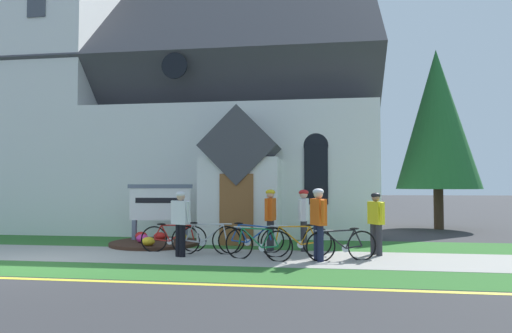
% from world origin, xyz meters
% --- Properties ---
extents(ground, '(140.00, 140.00, 0.00)m').
position_xyz_m(ground, '(0.00, 4.00, 0.00)').
color(ground, '#333335').
extents(sidewalk_slab, '(32.00, 2.47, 0.01)m').
position_xyz_m(sidewalk_slab, '(1.57, 1.52, 0.01)').
color(sidewalk_slab, '#99968E').
rests_on(sidewalk_slab, ground).
extents(grass_verge, '(32.00, 1.62, 0.01)m').
position_xyz_m(grass_verge, '(1.57, -0.52, 0.00)').
color(grass_verge, '#2D6628').
rests_on(grass_verge, ground).
extents(church_lawn, '(24.00, 2.38, 0.01)m').
position_xyz_m(church_lawn, '(1.57, 3.95, 0.00)').
color(church_lawn, '#2D6628').
rests_on(church_lawn, ground).
extents(curb_paint_stripe, '(28.00, 0.16, 0.01)m').
position_xyz_m(curb_paint_stripe, '(1.57, -1.48, 0.00)').
color(curb_paint_stripe, yellow).
rests_on(curb_paint_stripe, ground).
extents(church_building, '(14.11, 11.60, 12.16)m').
position_xyz_m(church_building, '(1.12, 9.68, 4.61)').
color(church_building, white).
rests_on(church_building, ground).
extents(church_sign, '(1.99, 0.26, 1.79)m').
position_xyz_m(church_sign, '(1.60, 3.76, 1.18)').
color(church_sign, slate).
rests_on(church_sign, ground).
extents(flower_bed, '(2.60, 2.60, 0.34)m').
position_xyz_m(flower_bed, '(1.60, 3.35, 0.08)').
color(flower_bed, '#382319').
rests_on(flower_bed, ground).
extents(bicycle_white, '(1.72, 0.35, 0.77)m').
position_xyz_m(bicycle_white, '(2.58, 2.15, 0.36)').
color(bicycle_white, black).
rests_on(bicycle_white, ground).
extents(bicycle_black, '(1.65, 0.53, 0.79)m').
position_xyz_m(bicycle_black, '(6.92, 1.34, 0.37)').
color(bicycle_black, black).
rests_on(bicycle_black, ground).
extents(bicycle_silver, '(1.74, 0.43, 0.82)m').
position_xyz_m(bicycle_silver, '(5.85, 1.75, 0.39)').
color(bicycle_silver, black).
rests_on(bicycle_silver, ground).
extents(bicycle_orange, '(1.78, 0.21, 0.84)m').
position_xyz_m(bicycle_orange, '(3.54, 1.82, 0.39)').
color(bicycle_orange, black).
rests_on(bicycle_orange, ground).
extents(bicycle_yellow, '(1.69, 0.40, 0.82)m').
position_xyz_m(bicycle_yellow, '(4.64, 2.19, 0.36)').
color(bicycle_yellow, black).
rests_on(bicycle_yellow, ground).
extents(bicycle_red, '(1.68, 0.54, 0.80)m').
position_xyz_m(bicycle_red, '(4.98, 1.16, 0.38)').
color(bicycle_red, black).
rests_on(bicycle_red, ground).
extents(cyclist_in_orange_jersey, '(0.39, 0.71, 1.69)m').
position_xyz_m(cyclist_in_orange_jersey, '(6.38, 1.20, 0.99)').
color(cyclist_in_orange_jersey, '#191E38').
rests_on(cyclist_in_orange_jersey, ground).
extents(cyclist_in_blue_jersey, '(0.29, 0.75, 1.64)m').
position_xyz_m(cyclist_in_blue_jersey, '(6.00, 2.68, 0.96)').
color(cyclist_in_blue_jersey, '#2D2D33').
rests_on(cyclist_in_blue_jersey, ground).
extents(cyclist_in_yellow_jersey, '(0.40, 0.73, 1.57)m').
position_xyz_m(cyclist_in_yellow_jersey, '(7.82, 2.27, 0.91)').
color(cyclist_in_yellow_jersey, '#2D2D33').
rests_on(cyclist_in_yellow_jersey, ground).
extents(cyclist_in_red_jersey, '(0.29, 0.71, 1.65)m').
position_xyz_m(cyclist_in_red_jersey, '(5.11, 2.62, 0.96)').
color(cyclist_in_red_jersey, '#2D2D33').
rests_on(cyclist_in_red_jersey, ground).
extents(cyclist_in_white_jersey, '(0.57, 0.49, 1.61)m').
position_xyz_m(cyclist_in_white_jersey, '(3.02, 1.34, 0.93)').
color(cyclist_in_white_jersey, black).
rests_on(cyclist_in_white_jersey, ground).
extents(roadside_conifer, '(3.28, 3.28, 7.33)m').
position_xyz_m(roadside_conifer, '(11.22, 9.44, 4.46)').
color(roadside_conifer, '#3D2D1E').
rests_on(roadside_conifer, ground).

